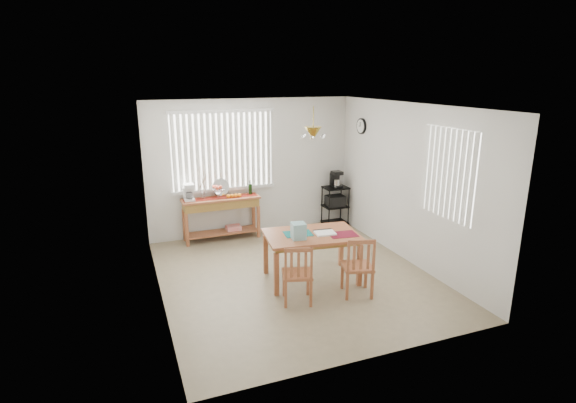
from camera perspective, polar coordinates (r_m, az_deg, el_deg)
name	(u,v)px	position (r m, az deg, el deg)	size (l,w,h in m)	color
ground	(295,276)	(7.08, 0.86, -9.47)	(4.00, 4.50, 0.01)	gray
room_shell	(295,169)	(6.55, 0.89, 4.14)	(4.20, 4.70, 2.70)	silver
sideboard	(222,208)	(8.49, -8.43, -0.84)	(1.44, 0.41, 0.81)	#A85E39
sideboard_items	(208,192)	(8.38, -10.11, 1.16)	(1.37, 0.34, 0.62)	maroon
wire_cart	(335,202)	(9.28, 6.02, -0.10)	(0.48, 0.38, 0.81)	black
cart_items	(336,180)	(9.17, 6.08, 2.79)	(0.19, 0.23, 0.34)	black
dining_table	(311,239)	(6.73, 3.00, -4.79)	(1.47, 1.04, 0.73)	#A85E39
table_items	(305,232)	(6.53, 2.20, -3.83)	(1.05, 0.61, 0.23)	#126667
chair_left	(297,274)	(6.13, 1.20, -9.24)	(0.49, 0.49, 0.86)	#A85E39
chair_right	(358,267)	(6.40, 8.89, -8.18)	(0.51, 0.51, 0.88)	#A85E39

